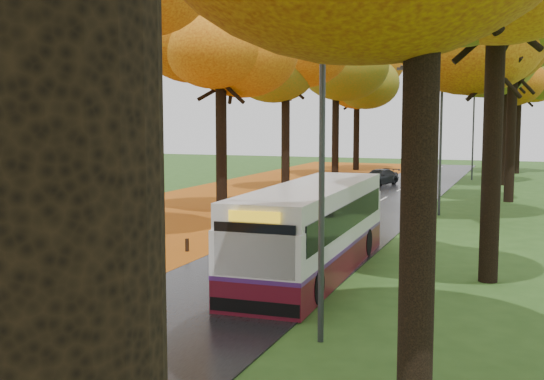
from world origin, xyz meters
The scene contains 13 objects.
road centered at (0.00, 25.00, 0.02)m, with size 6.50×90.00×0.04m, color black.
centre_line centered at (0.00, 25.00, 0.04)m, with size 0.12×90.00×0.01m, color silver.
leaf_verge centered at (-9.00, 25.00, 0.01)m, with size 12.00×90.00×0.02m, color #7B360B.
leaf_drift centered at (-3.05, 25.00, 0.04)m, with size 0.90×90.00×0.01m, color #BA5E13.
trees_left centered at (-7.18, 27.06, 9.53)m, with size 9.20×74.00×13.88m.
trees_right centered at (7.19, 26.91, 9.69)m, with size 9.30×74.20×13.96m.
streetlamp_near centered at (3.95, 8.00, 4.71)m, with size 2.45×0.18×8.00m.
streetlamp_mid centered at (3.95, 30.00, 4.71)m, with size 2.45×0.18×8.00m.
streetlamp_far centered at (3.95, 52.00, 4.71)m, with size 2.45×0.18×8.00m.
bus centered at (1.95, 14.57, 1.57)m, with size 2.84×11.16×2.92m.
car_white centered at (-2.35, 35.88, 0.67)m, with size 1.49×3.70×1.26m, color white.
car_silver centered at (-2.10, 36.85, 0.72)m, with size 1.44×4.13×1.36m, color #96989D.
car_dark centered at (-2.16, 44.88, 0.63)m, with size 1.67×4.10×1.19m, color black.
Camera 1 is at (8.57, -6.77, 5.18)m, focal length 45.00 mm.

